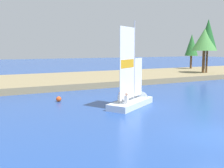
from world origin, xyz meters
name	(u,v)px	position (x,y,z in m)	size (l,w,h in m)	color
ground_plane	(219,137)	(0.00, 0.00, 0.00)	(200.00, 200.00, 0.00)	#234793
shore_bank	(68,80)	(0.00, 22.08, 0.31)	(80.00, 12.84, 0.63)	#897A56
shoreline_tree_left	(205,40)	(18.74, 18.75, 5.21)	(3.40, 3.40, 6.15)	brown
shoreline_tree_midleft	(208,35)	(19.26, 18.66, 5.90)	(2.50, 2.50, 7.44)	brown
shoreline_tree_centre	(192,45)	(23.04, 25.59, 4.60)	(2.16, 2.16, 5.83)	brown
sailboat	(136,98)	(0.40, 7.62, 0.46)	(4.80, 3.64, 6.30)	silver
channel_buoy	(59,99)	(-4.21, 11.17, 0.20)	(0.40, 0.40, 0.40)	#E54C19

